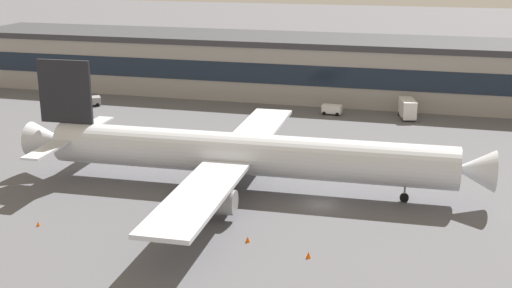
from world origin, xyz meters
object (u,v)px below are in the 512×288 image
traffic_cone_2 (38,224)px  stair_truck (407,108)px  airliner (241,154)px  traffic_cone_1 (248,239)px  traffic_cone_0 (309,255)px  pushback_tractor (88,101)px  baggage_tug (331,109)px

traffic_cone_2 → stair_truck: bearing=58.6°
airliner → traffic_cone_1: bearing=-71.2°
airliner → traffic_cone_0: 22.07m
traffic_cone_1 → pushback_tractor: bearing=132.1°
traffic_cone_0 → traffic_cone_2: (-31.07, -0.02, -0.06)m
stair_truck → pushback_tractor: 62.34m
airliner → traffic_cone_0: airliner is taller
baggage_tug → traffic_cone_1: (0.26, -58.94, -0.76)m
traffic_cone_2 → airliner: bearing=43.5°
stair_truck → traffic_cone_0: 62.24m
traffic_cone_0 → baggage_tug: bearing=96.8°
stair_truck → traffic_cone_0: bearing=-96.2°
stair_truck → airliner: bearing=-113.3°
airliner → baggage_tug: bearing=83.3°
pushback_tractor → stair_truck: bearing=5.9°
baggage_tug → traffic_cone_1: 58.95m
airliner → baggage_tug: size_ratio=16.50×
baggage_tug → traffic_cone_2: 65.50m
baggage_tug → traffic_cone_1: size_ratio=5.73×
pushback_tractor → traffic_cone_1: (48.35, -53.46, -0.72)m
baggage_tug → traffic_cone_0: size_ratio=5.49×
traffic_cone_0 → traffic_cone_2: traffic_cone_0 is taller
airliner → traffic_cone_0: (12.34, -17.75, -4.42)m
stair_truck → traffic_cone_1: bearing=-102.9°
traffic_cone_1 → traffic_cone_2: (-24.08, -2.06, -0.05)m
baggage_tug → traffic_cone_0: baggage_tug is taller
traffic_cone_1 → traffic_cone_2: size_ratio=1.18×
baggage_tug → airliner: bearing=-96.7°
stair_truck → pushback_tractor: stair_truck is taller
pushback_tractor → traffic_cone_2: size_ratio=9.84×
airliner → traffic_cone_1: airliner is taller
baggage_tug → traffic_cone_2: bearing=-111.3°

